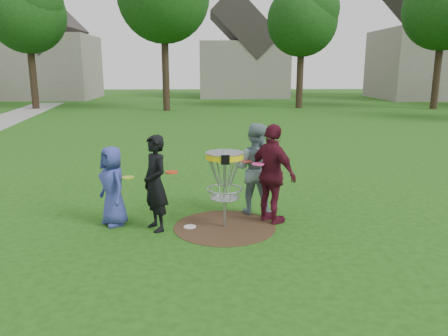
{
  "coord_description": "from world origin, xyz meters",
  "views": [
    {
      "loc": [
        -0.27,
        -7.26,
        2.75
      ],
      "look_at": [
        0.0,
        0.3,
        1.0
      ],
      "focal_mm": 35.0,
      "sensor_mm": 36.0,
      "label": 1
    }
  ],
  "objects_px": {
    "player_maroon": "(273,174)",
    "disc_golf_basket": "(225,171)",
    "player_black": "(155,183)",
    "player_blue": "(113,186)",
    "player_grey": "(255,169)"
  },
  "relations": [
    {
      "from": "player_maroon",
      "to": "disc_golf_basket",
      "type": "xyz_separation_m",
      "value": [
        -0.86,
        -0.23,
        0.12
      ]
    },
    {
      "from": "player_maroon",
      "to": "player_black",
      "type": "bearing_deg",
      "value": 60.58
    },
    {
      "from": "player_blue",
      "to": "player_black",
      "type": "bearing_deg",
      "value": 33.11
    },
    {
      "from": "player_black",
      "to": "player_grey",
      "type": "height_order",
      "value": "player_grey"
    },
    {
      "from": "disc_golf_basket",
      "to": "player_grey",
      "type": "bearing_deg",
      "value": 52.11
    },
    {
      "from": "player_blue",
      "to": "player_black",
      "type": "relative_size",
      "value": 0.86
    },
    {
      "from": "player_black",
      "to": "player_maroon",
      "type": "relative_size",
      "value": 0.92
    },
    {
      "from": "player_black",
      "to": "player_maroon",
      "type": "bearing_deg",
      "value": 66.45
    },
    {
      "from": "player_blue",
      "to": "disc_golf_basket",
      "type": "relative_size",
      "value": 1.03
    },
    {
      "from": "player_maroon",
      "to": "disc_golf_basket",
      "type": "height_order",
      "value": "player_maroon"
    },
    {
      "from": "player_blue",
      "to": "disc_golf_basket",
      "type": "xyz_separation_m",
      "value": [
        1.96,
        -0.22,
        0.31
      ]
    },
    {
      "from": "player_blue",
      "to": "player_grey",
      "type": "relative_size",
      "value": 0.81
    },
    {
      "from": "player_grey",
      "to": "disc_golf_basket",
      "type": "bearing_deg",
      "value": 69.23
    },
    {
      "from": "player_black",
      "to": "player_grey",
      "type": "xyz_separation_m",
      "value": [
        1.78,
        0.84,
        0.04
      ]
    },
    {
      "from": "disc_golf_basket",
      "to": "player_blue",
      "type": "bearing_deg",
      "value": 173.49
    }
  ]
}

